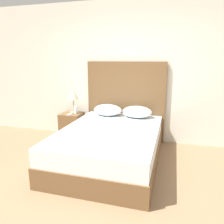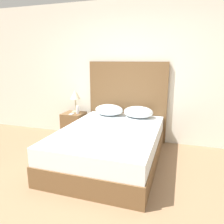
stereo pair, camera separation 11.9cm
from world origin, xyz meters
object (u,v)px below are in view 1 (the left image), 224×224
Objects in this scene: table_lamp at (73,96)px; nightstand at (72,126)px; phone_on_bed at (128,132)px; phone_on_nightstand at (70,114)px; bed at (110,146)px.

nightstand is at bearing -99.80° from table_lamp.
phone_on_nightstand is at bearing 150.35° from phone_on_bed.
bed is 0.41m from phone_on_bed.
phone_on_nightstand is (-1.05, 0.70, 0.27)m from bed.
phone_on_bed is 1.67m from table_lamp.
phone_on_nightstand is at bearing 146.27° from bed.
bed is at bearing 167.92° from phone_on_bed.
nightstand is (-1.35, 0.86, -0.28)m from phone_on_bed.
nightstand is 1.15× the size of table_lamp.
phone_on_nightstand is (-1.34, 0.76, -0.01)m from phone_on_bed.
bed is at bearing -33.73° from phone_on_nightstand.
phone_on_bed is at bearing -35.37° from table_lamp.
table_lamp is (-1.33, 0.95, 0.33)m from phone_on_bed.
phone_on_nightstand is at bearing -91.61° from table_lamp.
phone_on_bed is (0.29, -0.06, 0.28)m from bed.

